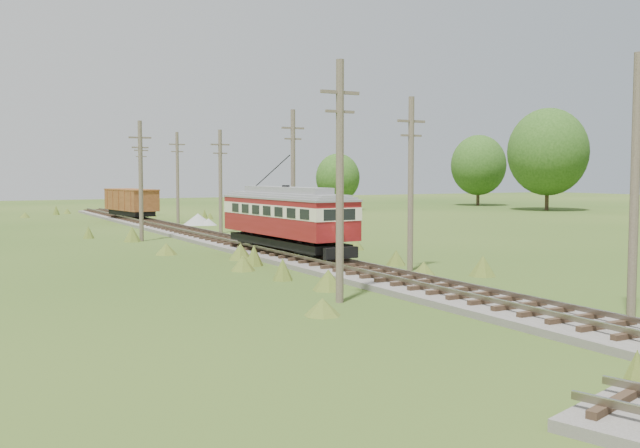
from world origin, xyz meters
TOP-DOWN VIEW (x-y plane):
  - railbed_main at (0.00, 34.00)m, footprint 3.60×96.00m
  - streetcar at (0.00, 25.41)m, footprint 3.16×11.74m
  - gondola at (0.00, 61.77)m, footprint 3.80×8.57m
  - gravel_pile at (4.49, 53.75)m, footprint 2.99×3.17m
  - utility_pole_r_1 at (3.10, 5.00)m, footprint 0.30×0.30m
  - utility_pole_r_2 at (3.30, 18.00)m, footprint 1.60×0.30m
  - utility_pole_r_3 at (3.20, 31.00)m, footprint 1.60×0.30m
  - utility_pole_r_4 at (3.00, 44.00)m, footprint 1.60×0.30m
  - utility_pole_r_5 at (3.40, 57.00)m, footprint 1.60×0.30m
  - utility_pole_r_6 at (3.20, 70.00)m, footprint 1.60×0.30m
  - utility_pole_l_a at (-4.20, 12.00)m, footprint 1.60×0.30m
  - utility_pole_l_b at (-4.50, 40.00)m, footprint 1.60×0.30m
  - tree_right_4 at (54.00, 58.00)m, footprint 10.50×10.50m
  - tree_right_5 at (56.00, 74.00)m, footprint 8.40×8.40m
  - tree_mid_b at (30.00, 72.00)m, footprint 5.88×5.88m

SIDE VIEW (x-z plane):
  - railbed_main at x=0.00m, z-range -0.09..0.48m
  - gravel_pile at x=4.49m, z-range -0.04..1.05m
  - gondola at x=0.00m, z-range 0.67..3.42m
  - streetcar at x=0.00m, z-range -0.15..5.17m
  - utility_pole_r_4 at x=3.00m, z-range 0.12..8.52m
  - tree_mid_b at x=30.00m, z-range 0.54..8.12m
  - utility_pole_r_1 at x=3.10m, z-range 0.00..8.80m
  - utility_pole_r_2 at x=3.30m, z-range 0.12..8.72m
  - utility_pole_l_b at x=-4.50m, z-range 0.12..8.72m
  - utility_pole_r_6 at x=3.20m, z-range 0.12..8.82m
  - utility_pole_r_5 at x=3.40m, z-range 0.13..9.03m
  - utility_pole_r_3 at x=3.20m, z-range 0.13..9.13m
  - utility_pole_l_a at x=-4.20m, z-range 0.13..9.13m
  - tree_right_5 at x=56.00m, z-range 0.78..11.60m
  - tree_right_4 at x=54.00m, z-range 0.98..14.51m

